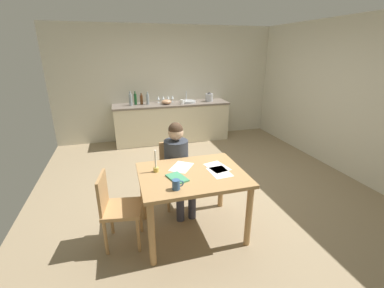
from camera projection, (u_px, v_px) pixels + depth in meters
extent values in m
cube|color=#937F60|center=(201.00, 184.00, 4.26)|extent=(5.20, 5.20, 0.04)
cube|color=beige|center=(168.00, 84.00, 6.16)|extent=(5.20, 0.12, 2.60)
cube|color=beige|center=(345.00, 97.00, 4.48)|extent=(0.12, 5.20, 2.60)
cube|color=beige|center=(172.00, 123.00, 6.13)|extent=(2.62, 0.60, 0.86)
cube|color=#72665B|center=(172.00, 104.00, 5.98)|extent=(2.66, 0.64, 0.04)
cube|color=tan|center=(192.00, 175.00, 2.90)|extent=(1.17, 0.92, 0.04)
cylinder|color=tan|center=(152.00, 235.00, 2.53)|extent=(0.07, 0.07, 0.73)
cylinder|color=tan|center=(249.00, 217.00, 2.80)|extent=(0.07, 0.07, 0.73)
cylinder|color=tan|center=(143.00, 194.00, 3.25)|extent=(0.07, 0.07, 0.73)
cylinder|color=tan|center=(221.00, 183.00, 3.52)|extent=(0.07, 0.07, 0.73)
cube|color=tan|center=(176.00, 174.00, 3.56)|extent=(0.43, 0.43, 0.04)
cube|color=tan|center=(172.00, 155.00, 3.65)|extent=(0.36, 0.06, 0.40)
cylinder|color=tan|center=(168.00, 197.00, 3.43)|extent=(0.04, 0.04, 0.45)
cylinder|color=tan|center=(192.00, 192.00, 3.55)|extent=(0.04, 0.04, 0.45)
cylinder|color=tan|center=(162.00, 185.00, 3.73)|extent=(0.04, 0.04, 0.45)
cylinder|color=tan|center=(184.00, 181.00, 3.85)|extent=(0.04, 0.04, 0.45)
cylinder|color=#333842|center=(176.00, 158.00, 3.46)|extent=(0.35, 0.35, 0.50)
sphere|color=#D8AD8C|center=(176.00, 133.00, 3.34)|extent=(0.20, 0.20, 0.20)
sphere|color=#473323|center=(176.00, 130.00, 3.32)|extent=(0.19, 0.19, 0.19)
cylinder|color=#383847|center=(175.00, 182.00, 3.35)|extent=(0.16, 0.39, 0.13)
cylinder|color=#383847|center=(180.00, 205.00, 3.26)|extent=(0.10, 0.10, 0.45)
cylinder|color=#383847|center=(187.00, 180.00, 3.41)|extent=(0.16, 0.39, 0.13)
cylinder|color=#383847|center=(192.00, 202.00, 3.32)|extent=(0.10, 0.10, 0.45)
cube|color=tan|center=(122.00, 209.00, 2.81)|extent=(0.46, 0.46, 0.04)
cube|color=tan|center=(102.00, 193.00, 2.72)|extent=(0.09, 0.36, 0.40)
cylinder|color=tan|center=(138.00, 235.00, 2.75)|extent=(0.04, 0.04, 0.43)
cylinder|color=tan|center=(141.00, 216.00, 3.07)|extent=(0.04, 0.04, 0.43)
cylinder|color=tan|center=(106.00, 238.00, 2.71)|extent=(0.04, 0.04, 0.43)
cylinder|color=tan|center=(111.00, 218.00, 3.03)|extent=(0.04, 0.04, 0.43)
cylinder|color=#33598C|center=(176.00, 185.00, 2.54)|extent=(0.08, 0.08, 0.10)
torus|color=#33598C|center=(180.00, 184.00, 2.55)|extent=(0.07, 0.01, 0.07)
cylinder|color=gold|center=(156.00, 170.00, 2.92)|extent=(0.06, 0.06, 0.05)
cylinder|color=white|center=(155.00, 159.00, 2.87)|extent=(0.02, 0.02, 0.21)
cube|color=#449869|center=(177.00, 178.00, 2.76)|extent=(0.23, 0.29, 0.02)
cube|color=white|center=(217.00, 167.00, 3.04)|extent=(0.27, 0.34, 0.00)
cube|color=white|center=(220.00, 172.00, 2.91)|extent=(0.23, 0.31, 0.00)
cube|color=white|center=(182.00, 167.00, 3.04)|extent=(0.34, 0.36, 0.00)
cylinder|color=#B2B7BC|center=(188.00, 102.00, 6.07)|extent=(0.36, 0.36, 0.04)
cylinder|color=silver|center=(186.00, 96.00, 6.18)|extent=(0.02, 0.02, 0.24)
cylinder|color=#8C999E|center=(131.00, 100.00, 5.69)|extent=(0.07, 0.07, 0.25)
cylinder|color=#8C999E|center=(130.00, 93.00, 5.64)|extent=(0.03, 0.03, 0.06)
cylinder|color=#194C23|center=(135.00, 99.00, 5.79)|extent=(0.06, 0.06, 0.24)
cylinder|color=#194C23|center=(135.00, 93.00, 5.73)|extent=(0.03, 0.03, 0.06)
cylinder|color=#593319|center=(141.00, 100.00, 5.83)|extent=(0.07, 0.07, 0.20)
cylinder|color=#593319|center=(141.00, 94.00, 5.79)|extent=(0.03, 0.03, 0.05)
cylinder|color=#8C999E|center=(148.00, 99.00, 5.82)|extent=(0.07, 0.07, 0.23)
cylinder|color=#8C999E|center=(147.00, 93.00, 5.77)|extent=(0.03, 0.03, 0.06)
ellipsoid|color=tan|center=(166.00, 102.00, 5.87)|extent=(0.23, 0.23, 0.10)
cylinder|color=#B7BABF|center=(209.00, 97.00, 6.18)|extent=(0.18, 0.18, 0.18)
cone|color=#262628|center=(209.00, 93.00, 6.14)|extent=(0.11, 0.11, 0.04)
cylinder|color=silver|center=(172.00, 102.00, 6.12)|extent=(0.06, 0.06, 0.00)
cylinder|color=silver|center=(172.00, 100.00, 6.11)|extent=(0.01, 0.01, 0.07)
cone|color=silver|center=(172.00, 97.00, 6.08)|extent=(0.07, 0.07, 0.08)
cylinder|color=silver|center=(168.00, 102.00, 6.09)|extent=(0.06, 0.06, 0.00)
cylinder|color=silver|center=(168.00, 101.00, 6.08)|extent=(0.01, 0.01, 0.07)
cone|color=silver|center=(168.00, 97.00, 6.05)|extent=(0.07, 0.07, 0.08)
cylinder|color=silver|center=(163.00, 102.00, 6.06)|extent=(0.06, 0.06, 0.00)
cylinder|color=silver|center=(163.00, 101.00, 6.05)|extent=(0.01, 0.01, 0.07)
cone|color=silver|center=(163.00, 98.00, 6.02)|extent=(0.07, 0.07, 0.08)
cylinder|color=silver|center=(158.00, 103.00, 6.03)|extent=(0.06, 0.06, 0.00)
cylinder|color=silver|center=(158.00, 101.00, 6.02)|extent=(0.01, 0.01, 0.07)
cone|color=silver|center=(158.00, 98.00, 5.99)|extent=(0.07, 0.07, 0.08)
cylinder|color=white|center=(182.00, 102.00, 5.87)|extent=(0.08, 0.08, 0.10)
torus|color=white|center=(184.00, 102.00, 5.88)|extent=(0.07, 0.01, 0.07)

